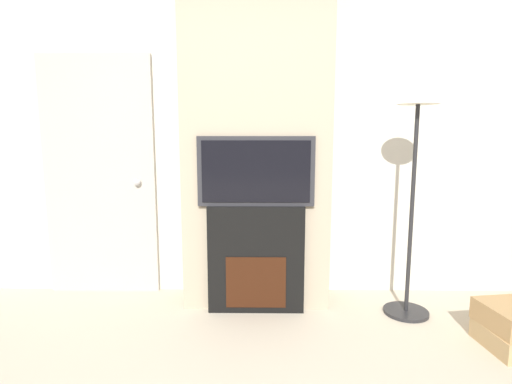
% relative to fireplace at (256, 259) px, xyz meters
% --- Properties ---
extents(wall_back, '(6.00, 0.06, 2.70)m').
position_rel_fireplace_xyz_m(wall_back, '(0.00, 0.43, 0.94)').
color(wall_back, silver).
rests_on(wall_back, ground_plane).
extents(chimney_breast, '(1.13, 0.40, 2.70)m').
position_rel_fireplace_xyz_m(chimney_breast, '(0.00, 0.20, 0.94)').
color(chimney_breast, tan).
rests_on(chimney_breast, ground_plane).
extents(fireplace, '(0.73, 0.15, 0.82)m').
position_rel_fireplace_xyz_m(fireplace, '(0.00, 0.00, 0.00)').
color(fireplace, black).
rests_on(fireplace, ground_plane).
extents(television, '(0.86, 0.07, 0.52)m').
position_rel_fireplace_xyz_m(television, '(0.00, -0.00, 0.67)').
color(television, '#2D2D33').
rests_on(television, fireplace).
extents(floor_lamp, '(0.33, 0.33, 1.66)m').
position_rel_fireplace_xyz_m(floor_lamp, '(1.14, -0.06, 0.76)').
color(floor_lamp, '#262628').
rests_on(floor_lamp, ground_plane).
extents(entry_door, '(0.93, 0.09, 1.99)m').
position_rel_fireplace_xyz_m(entry_door, '(-1.31, 0.37, 0.59)').
color(entry_door, '#BCB7AD').
rests_on(entry_door, ground_plane).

